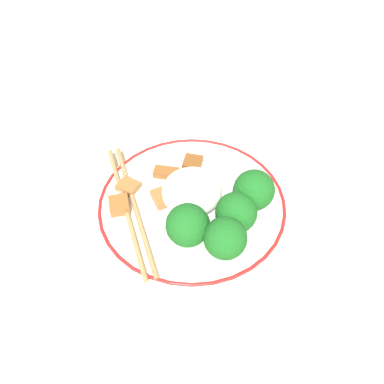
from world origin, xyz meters
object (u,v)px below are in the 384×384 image
broccoli_back_center (225,238)px  plate (192,203)px  broccoli_back_left (188,225)px  chopsticks (130,206)px  broccoli_mid_left (254,190)px  broccoli_back_right (236,213)px  drinking_glass (221,90)px

broccoli_back_center → plate: bearing=48.2°
broccoli_back_left → chopsticks: (0.02, 0.10, -0.03)m
plate → broccoli_mid_left: 0.09m
broccoli_back_center → broccoli_mid_left: bearing=-7.4°
broccoli_back_left → broccoli_back_right: 0.07m
plate → chopsticks: size_ratio=1.39×
broccoli_back_right → broccoli_mid_left: (0.04, -0.01, 0.01)m
broccoli_mid_left → chopsticks: size_ratio=0.34×
broccoli_back_center → drinking_glass: drinking_glass is taller
plate → chopsticks: (-0.04, 0.08, 0.01)m
broccoli_back_right → broccoli_back_center: bearing=-179.7°
chopsticks → broccoli_back_center: bearing=-97.3°
broccoli_mid_left → drinking_glass: bearing=30.0°
broccoli_back_center → chopsticks: (0.02, 0.15, -0.03)m
broccoli_back_left → broccoli_back_center: broccoli_back_left is taller
broccoli_back_center → drinking_glass: 0.32m
plate → drinking_glass: drinking_glass is taller
broccoli_back_left → drinking_glass: size_ratio=0.71×
plate → broccoli_mid_left: size_ratio=4.06×
broccoli_back_right → chopsticks: size_ratio=0.31×
drinking_glass → broccoli_back_right: bearing=-156.2°
broccoli_back_center → chopsticks: bearing=82.7°
broccoli_mid_left → broccoli_back_left: bearing=144.2°
broccoli_back_left → broccoli_mid_left: bearing=-35.8°
broccoli_back_left → drinking_glass: bearing=12.0°
broccoli_back_right → chopsticks: bearing=99.3°
broccoli_mid_left → drinking_glass: 0.25m
broccoli_back_center → broccoli_back_left: bearing=90.8°
broccoli_back_right → drinking_glass: size_ratio=0.68×
broccoli_back_left → chopsticks: broccoli_back_left is taller
broccoli_mid_left → drinking_glass: (0.21, 0.12, -0.01)m
broccoli_back_center → chopsticks: size_ratio=0.30×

